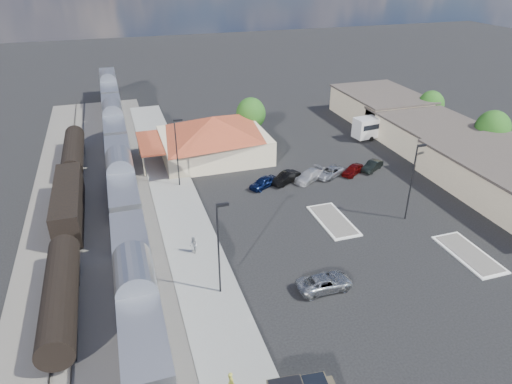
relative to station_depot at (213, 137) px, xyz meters
name	(u,v)px	position (x,y,z in m)	size (l,w,h in m)	color
ground	(308,236)	(4.56, -24.00, -3.13)	(280.00, 280.00, 0.00)	black
railbed	(100,230)	(-16.44, -16.00, -3.07)	(16.00, 100.00, 0.12)	#4C4944
platform	(186,226)	(-7.44, -18.00, -3.04)	(5.50, 92.00, 0.18)	gray
passenger_train	(123,186)	(-13.44, -11.61, -0.26)	(3.00, 104.00, 5.55)	silver
freight_cars	(69,204)	(-19.44, -12.56, -1.21)	(2.80, 46.00, 4.00)	black
station_depot	(213,137)	(0.00, 0.00, 0.00)	(18.35, 12.24, 6.20)	#C3AD8F
buildings_east	(445,141)	(32.56, -9.72, -0.86)	(14.40, 51.40, 4.80)	#C6B28C
traffic_island_south	(333,220)	(8.56, -22.00, -3.03)	(3.30, 7.50, 0.21)	silver
traffic_island_north	(469,254)	(18.56, -32.00, -3.03)	(3.30, 7.50, 0.21)	silver
lamp_plat_s	(219,242)	(-6.34, -30.00, 2.21)	(1.08, 0.25, 9.00)	black
lamp_plat_n	(177,148)	(-6.34, -8.00, 2.21)	(1.08, 0.25, 9.00)	black
lamp_lot	(413,176)	(16.66, -24.00, 2.21)	(1.08, 0.25, 9.00)	black
tree_east_b	(492,129)	(38.56, -12.00, 1.09)	(4.94, 4.94, 6.96)	#382314
tree_east_c	(431,105)	(38.56, 2.00, 0.63)	(4.41, 4.41, 6.21)	#382314
tree_depot	(251,114)	(7.56, 6.00, 0.89)	(4.71, 4.71, 6.63)	#382314
suv	(325,283)	(2.58, -32.34, -2.42)	(2.35, 5.09, 1.41)	#9B9FA2
coach_bus	(385,124)	(28.56, -0.01, -1.05)	(11.45, 3.81, 3.61)	white
person_a	(231,382)	(-8.24, -40.39, -2.04)	(0.66, 0.44, 1.82)	#D6D143
person_b	(194,245)	(-7.54, -23.49, -2.04)	(0.89, 0.69, 1.83)	silver
parked_car_a	(263,182)	(3.75, -11.62, -2.43)	(1.65, 4.11, 1.40)	#0C1840
parked_car_b	(286,178)	(6.95, -11.32, -2.40)	(1.54, 4.42, 1.46)	black
parked_car_c	(309,176)	(10.15, -11.62, -2.43)	(1.98, 4.86, 1.41)	silver
parked_car_d	(330,172)	(13.35, -11.32, -2.49)	(2.12, 4.60, 1.28)	#999CA2
parked_car_e	(353,170)	(16.55, -11.62, -2.47)	(1.56, 3.89, 1.33)	#660B0B
parked_car_f	(372,166)	(19.75, -11.32, -2.47)	(1.39, 3.99, 1.32)	black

